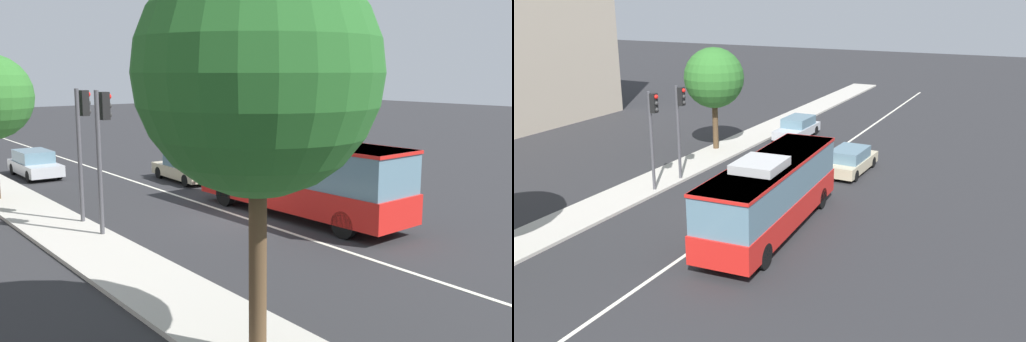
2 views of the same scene
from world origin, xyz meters
The scene contains 9 objects.
ground_plane centered at (0.00, 0.00, 0.00)m, with size 160.00×160.00×0.00m, color #28282B.
sidewalk_kerb centered at (0.00, 6.54, 0.07)m, with size 80.00×2.57×0.14m, color #B2ADA3.
lane_centre_line centered at (0.00, 0.00, 0.01)m, with size 76.00×0.16×0.01m, color silver.
transit_bus centered at (-1.23, -1.95, 1.81)m, with size 10.13×3.06×3.46m.
sedan_beige centered at (8.25, -2.32, 0.72)m, with size 4.55×1.93×1.46m.
sedan_silver centered at (14.56, 3.71, 0.72)m, with size 4.51×1.83×1.46m.
traffic_light_near_corner centered at (0.65, 5.52, 3.56)m, with size 0.32×0.62×5.20m.
traffic_light_mid_block centered at (2.80, 5.40, 3.56)m, with size 0.33×0.62×5.20m.
street_tree_kerbside_centre centered at (-9.86, 6.83, 5.79)m, with size 4.73×4.73×8.18m.
Camera 1 is at (-18.68, 13.65, 5.84)m, focal length 41.29 mm.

